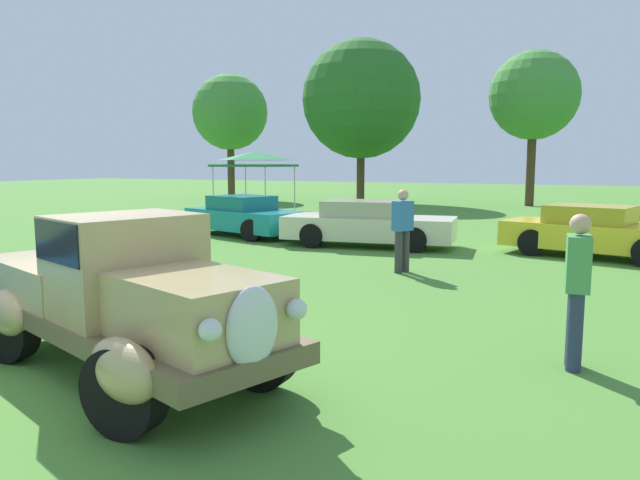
{
  "coord_description": "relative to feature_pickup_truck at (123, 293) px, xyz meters",
  "views": [
    {
      "loc": [
        5.15,
        -4.51,
        2.23
      ],
      "look_at": [
        1.42,
        3.38,
        1.09
      ],
      "focal_mm": 33.4,
      "sensor_mm": 36.0,
      "label": 1
    }
  ],
  "objects": [
    {
      "name": "show_car_yellow",
      "position": [
        4.38,
        10.77,
        -0.27
      ],
      "size": [
        4.44,
        2.66,
        1.22
      ],
      "color": "yellow",
      "rests_on": "ground_plane"
    },
    {
      "name": "spectator_by_row",
      "position": [
        4.29,
        2.2,
        0.05
      ],
      "size": [
        0.28,
        0.42,
        1.69
      ],
      "color": "#283351",
      "rests_on": "ground_plane"
    },
    {
      "name": "treeline_mid_left",
      "position": [
        -7.73,
        26.5,
        4.8
      ],
      "size": [
        6.48,
        6.48,
        8.92
      ],
      "color": "#47331E",
      "rests_on": "ground_plane"
    },
    {
      "name": "spectator_near_truck",
      "position": [
        0.87,
        6.89,
        0.05
      ],
      "size": [
        0.4,
        0.47,
        1.69
      ],
      "color": "#383838",
      "rests_on": "ground_plane"
    },
    {
      "name": "canopy_tent_left_field",
      "position": [
        -9.11,
        17.51,
        1.55
      ],
      "size": [
        2.84,
        2.84,
        2.71
      ],
      "color": "#B7B7BC",
      "rests_on": "ground_plane"
    },
    {
      "name": "treeline_far_left",
      "position": [
        -16.34,
        26.52,
        4.4
      ],
      "size": [
        4.59,
        4.59,
        7.59
      ],
      "color": "#47331E",
      "rests_on": "ground_plane"
    },
    {
      "name": "ground_plane",
      "position": [
        -0.68,
        -0.13,
        -0.87
      ],
      "size": [
        120.0,
        120.0,
        0.0
      ],
      "primitive_type": "plane",
      "color": "#4C8433"
    },
    {
      "name": "show_car_cream",
      "position": [
        -1.13,
        10.19,
        -0.27
      ],
      "size": [
        4.68,
        2.25,
        1.22
      ],
      "color": "beige",
      "rests_on": "ground_plane"
    },
    {
      "name": "feature_pickup_truck",
      "position": [
        0.0,
        0.0,
        0.0
      ],
      "size": [
        4.67,
        2.87,
        1.7
      ],
      "color": "brown",
      "rests_on": "ground_plane"
    },
    {
      "name": "treeline_center",
      "position": [
        1.13,
        27.76,
        4.7
      ],
      "size": [
        4.46,
        4.46,
        7.83
      ],
      "color": "#47331E",
      "rests_on": "ground_plane"
    },
    {
      "name": "show_car_teal",
      "position": [
        -5.39,
        10.78,
        -0.27
      ],
      "size": [
        4.29,
        2.8,
        1.22
      ],
      "color": "teal",
      "rests_on": "ground_plane"
    }
  ]
}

